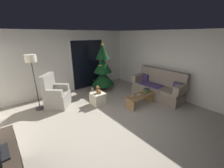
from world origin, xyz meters
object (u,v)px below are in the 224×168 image
object	(u,v)px
floor_lamp	(32,64)
remote_silver	(132,96)
christmas_tree	(103,69)
teddy_bear_chestnut	(98,90)
cell_phone	(146,89)
teddy_bear_cream_by_tree	(93,91)
couch	(158,88)
remote_white	(139,95)
ottoman	(98,99)
coffee_table	(140,98)
book_stack	(146,91)
armchair	(56,95)

from	to	relation	value
floor_lamp	remote_silver	bearing A→B (deg)	-36.25
christmas_tree	teddy_bear_chestnut	bearing A→B (deg)	-132.34
cell_phone	teddy_bear_cream_by_tree	distance (m)	2.18
couch	christmas_tree	xyz separation A→B (m)	(-1.14, 2.05, 0.50)
remote_white	ottoman	distance (m)	1.43
coffee_table	remote_silver	distance (m)	0.36
coffee_table	ottoman	size ratio (longest dim) A/B	2.50
cell_phone	ottoman	world-z (taller)	cell_phone
remote_silver	floor_lamp	size ratio (longest dim) A/B	0.09
teddy_bear_chestnut	christmas_tree	bearing A→B (deg)	47.66
remote_silver	floor_lamp	distance (m)	3.27
book_stack	christmas_tree	xyz separation A→B (m)	(-0.46, 2.02, 0.47)
remote_white	floor_lamp	xyz separation A→B (m)	(-2.75, 1.88, 1.12)
floor_lamp	teddy_bear_chestnut	xyz separation A→B (m)	(1.70, -0.95, -0.97)
coffee_table	teddy_bear_chestnut	world-z (taller)	teddy_bear_chestnut
remote_white	teddy_bear_chestnut	bearing A→B (deg)	-121.04
couch	armchair	distance (m)	3.74
coffee_table	remote_white	bearing A→B (deg)	142.01
coffee_table	floor_lamp	world-z (taller)	floor_lamp
remote_white	coffee_table	bearing A→B (deg)	62.42
teddy_bear_chestnut	teddy_bear_cream_by_tree	bearing A→B (deg)	70.30
ottoman	remote_white	bearing A→B (deg)	-41.45
remote_silver	cell_phone	bearing A→B (deg)	-109.49
armchair	teddy_bear_chestnut	distance (m)	1.43
coffee_table	floor_lamp	size ratio (longest dim) A/B	0.62
cell_phone	ottoman	distance (m)	1.75
couch	teddy_bear_chestnut	distance (m)	2.34
ottoman	teddy_bear_cream_by_tree	world-z (taller)	ottoman
christmas_tree	teddy_bear_chestnut	world-z (taller)	christmas_tree
remote_silver	book_stack	size ratio (longest dim) A/B	0.53
teddy_bear_chestnut	remote_silver	bearing A→B (deg)	-48.13
remote_silver	teddy_bear_chestnut	world-z (taller)	teddy_bear_chestnut
coffee_table	christmas_tree	distance (m)	2.15
remote_white	ottoman	bearing A→B (deg)	-121.04
teddy_bear_cream_by_tree	teddy_bear_chestnut	bearing A→B (deg)	-109.70
christmas_tree	remote_white	bearing A→B (deg)	-87.99
armchair	ottoman	size ratio (longest dim) A/B	2.57
teddy_bear_cream_by_tree	couch	bearing A→B (deg)	-46.27
ottoman	teddy_bear_cream_by_tree	distance (m)	0.96
coffee_table	armchair	world-z (taller)	armchair
remote_silver	teddy_bear_chestnut	xyz separation A→B (m)	(-0.78, 0.87, 0.15)
ottoman	teddy_bear_cream_by_tree	size ratio (longest dim) A/B	1.54
book_stack	teddy_bear_cream_by_tree	xyz separation A→B (m)	(-1.12, 1.85, -0.31)
armchair	teddy_bear_cream_by_tree	distance (m)	1.54
cell_phone	christmas_tree	xyz separation A→B (m)	(-0.46, 2.00, 0.40)
remote_silver	christmas_tree	world-z (taller)	christmas_tree
couch	christmas_tree	size ratio (longest dim) A/B	0.96
remote_white	cell_phone	distance (m)	0.41
coffee_table	floor_lamp	xyz separation A→B (m)	(-2.80, 1.91, 1.25)
remote_silver	ottoman	bearing A→B (deg)	26.64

